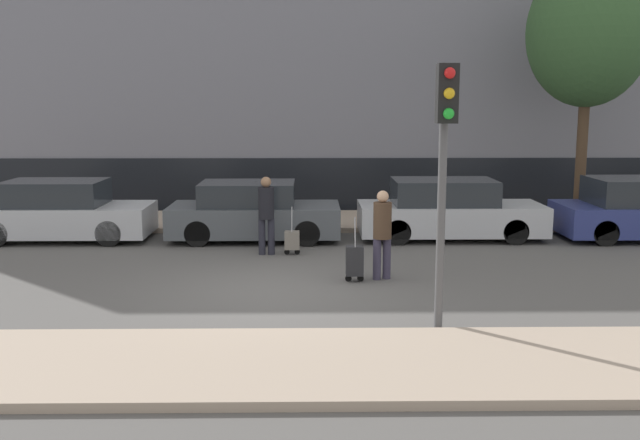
{
  "coord_description": "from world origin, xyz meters",
  "views": [
    {
      "loc": [
        0.61,
        -12.17,
        3.29
      ],
      "look_at": [
        0.82,
        1.8,
        0.95
      ],
      "focal_mm": 40.0,
      "sensor_mm": 36.0,
      "label": 1
    }
  ],
  "objects_px": {
    "pedestrian_right": "(382,229)",
    "trolley_right": "(355,261)",
    "traffic_light": "(445,144)",
    "trolley_left": "(292,240)",
    "parked_car_2": "(448,211)",
    "parked_car_1": "(253,213)",
    "bare_tree_near_crossing": "(589,33)",
    "parked_car_0": "(61,212)",
    "pedestrian_left": "(266,211)"
  },
  "relations": [
    {
      "from": "pedestrian_left",
      "to": "bare_tree_near_crossing",
      "type": "height_order",
      "value": "bare_tree_near_crossing"
    },
    {
      "from": "pedestrian_right",
      "to": "bare_tree_near_crossing",
      "type": "bearing_deg",
      "value": 25.63
    },
    {
      "from": "parked_car_2",
      "to": "pedestrian_left",
      "type": "xyz_separation_m",
      "value": [
        -4.28,
        -1.78,
        0.29
      ]
    },
    {
      "from": "parked_car_1",
      "to": "bare_tree_near_crossing",
      "type": "xyz_separation_m",
      "value": [
        8.53,
        1.87,
        4.37
      ]
    },
    {
      "from": "parked_car_2",
      "to": "trolley_left",
      "type": "bearing_deg",
      "value": -154.32
    },
    {
      "from": "trolley_left",
      "to": "pedestrian_right",
      "type": "bearing_deg",
      "value": -51.6
    },
    {
      "from": "parked_car_0",
      "to": "parked_car_2",
      "type": "bearing_deg",
      "value": 0.31
    },
    {
      "from": "parked_car_2",
      "to": "pedestrian_left",
      "type": "height_order",
      "value": "pedestrian_left"
    },
    {
      "from": "parked_car_1",
      "to": "parked_car_2",
      "type": "height_order",
      "value": "parked_car_2"
    },
    {
      "from": "pedestrian_right",
      "to": "trolley_right",
      "type": "distance_m",
      "value": 0.78
    },
    {
      "from": "pedestrian_right",
      "to": "trolley_right",
      "type": "relative_size",
      "value": 1.38
    },
    {
      "from": "parked_car_0",
      "to": "trolley_right",
      "type": "xyz_separation_m",
      "value": [
        6.75,
        -4.1,
        -0.28
      ]
    },
    {
      "from": "parked_car_2",
      "to": "traffic_light",
      "type": "xyz_separation_m",
      "value": [
        -1.49,
        -7.1,
        2.03
      ]
    },
    {
      "from": "parked_car_0",
      "to": "parked_car_2",
      "type": "distance_m",
      "value": 9.28
    },
    {
      "from": "parked_car_0",
      "to": "trolley_left",
      "type": "height_order",
      "value": "parked_car_0"
    },
    {
      "from": "parked_car_0",
      "to": "traffic_light",
      "type": "bearing_deg",
      "value": -42.15
    },
    {
      "from": "parked_car_1",
      "to": "bare_tree_near_crossing",
      "type": "distance_m",
      "value": 9.76
    },
    {
      "from": "parked_car_0",
      "to": "pedestrian_right",
      "type": "relative_size",
      "value": 2.48
    },
    {
      "from": "traffic_light",
      "to": "trolley_left",
      "type": "bearing_deg",
      "value": 112.93
    },
    {
      "from": "traffic_light",
      "to": "bare_tree_near_crossing",
      "type": "xyz_separation_m",
      "value": [
        5.31,
        8.88,
        2.32
      ]
    },
    {
      "from": "parked_car_0",
      "to": "trolley_right",
      "type": "height_order",
      "value": "parked_car_0"
    },
    {
      "from": "parked_car_1",
      "to": "pedestrian_right",
      "type": "bearing_deg",
      "value": -55.23
    },
    {
      "from": "trolley_left",
      "to": "traffic_light",
      "type": "bearing_deg",
      "value": -67.07
    },
    {
      "from": "trolley_right",
      "to": "parked_car_1",
      "type": "bearing_deg",
      "value": 118.18
    },
    {
      "from": "trolley_left",
      "to": "traffic_light",
      "type": "distance_m",
      "value": 6.24
    },
    {
      "from": "parked_car_0",
      "to": "trolley_left",
      "type": "distance_m",
      "value": 5.82
    },
    {
      "from": "parked_car_0",
      "to": "bare_tree_near_crossing",
      "type": "xyz_separation_m",
      "value": [
        13.1,
        1.83,
        4.36
      ]
    },
    {
      "from": "parked_car_0",
      "to": "trolley_right",
      "type": "relative_size",
      "value": 3.44
    },
    {
      "from": "pedestrian_left",
      "to": "bare_tree_near_crossing",
      "type": "distance_m",
      "value": 9.74
    },
    {
      "from": "parked_car_2",
      "to": "traffic_light",
      "type": "distance_m",
      "value": 7.53
    },
    {
      "from": "pedestrian_left",
      "to": "bare_tree_near_crossing",
      "type": "xyz_separation_m",
      "value": [
        8.11,
        3.56,
        4.06
      ]
    },
    {
      "from": "pedestrian_left",
      "to": "traffic_light",
      "type": "bearing_deg",
      "value": 119.32
    },
    {
      "from": "pedestrian_left",
      "to": "traffic_light",
      "type": "height_order",
      "value": "traffic_light"
    },
    {
      "from": "parked_car_2",
      "to": "traffic_light",
      "type": "height_order",
      "value": "traffic_light"
    },
    {
      "from": "trolley_left",
      "to": "bare_tree_near_crossing",
      "type": "height_order",
      "value": "bare_tree_near_crossing"
    },
    {
      "from": "pedestrian_left",
      "to": "parked_car_1",
      "type": "bearing_deg",
      "value": -74.37
    },
    {
      "from": "trolley_right",
      "to": "pedestrian_right",
      "type": "bearing_deg",
      "value": 19.04
    },
    {
      "from": "pedestrian_right",
      "to": "bare_tree_near_crossing",
      "type": "distance_m",
      "value": 9.15
    },
    {
      "from": "traffic_light",
      "to": "pedestrian_right",
      "type": "bearing_deg",
      "value": 99.41
    },
    {
      "from": "parked_car_0",
      "to": "trolley_right",
      "type": "distance_m",
      "value": 7.91
    },
    {
      "from": "parked_car_1",
      "to": "pedestrian_left",
      "type": "bearing_deg",
      "value": -75.99
    },
    {
      "from": "trolley_left",
      "to": "pedestrian_right",
      "type": "xyz_separation_m",
      "value": [
        1.73,
        -2.18,
        0.63
      ]
    },
    {
      "from": "parked_car_0",
      "to": "traffic_light",
      "type": "xyz_separation_m",
      "value": [
        7.79,
        -7.05,
        2.04
      ]
    },
    {
      "from": "parked_car_0",
      "to": "pedestrian_right",
      "type": "distance_m",
      "value": 8.27
    },
    {
      "from": "parked_car_2",
      "to": "bare_tree_near_crossing",
      "type": "distance_m",
      "value": 6.06
    },
    {
      "from": "parked_car_2",
      "to": "bare_tree_near_crossing",
      "type": "height_order",
      "value": "bare_tree_near_crossing"
    },
    {
      "from": "pedestrian_right",
      "to": "trolley_right",
      "type": "bearing_deg",
      "value": -179.95
    },
    {
      "from": "pedestrian_right",
      "to": "trolley_right",
      "type": "height_order",
      "value": "pedestrian_right"
    },
    {
      "from": "parked_car_0",
      "to": "bare_tree_near_crossing",
      "type": "relative_size",
      "value": 0.61
    },
    {
      "from": "trolley_left",
      "to": "pedestrian_right",
      "type": "height_order",
      "value": "pedestrian_right"
    }
  ]
}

